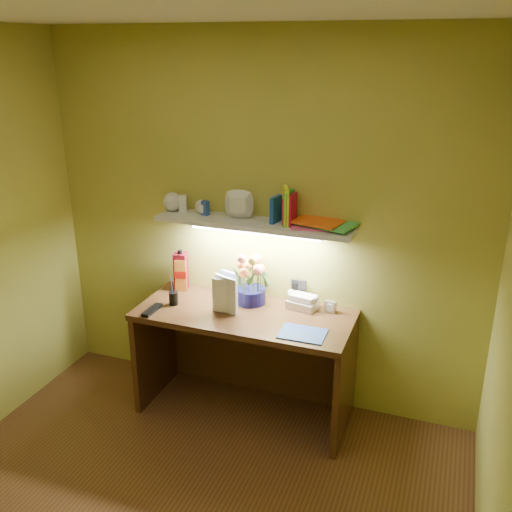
{
  "coord_description": "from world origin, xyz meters",
  "views": [
    {
      "loc": [
        1.22,
        -1.89,
        2.37
      ],
      "look_at": [
        0.03,
        1.35,
        1.09
      ],
      "focal_mm": 40.0,
      "sensor_mm": 36.0,
      "label": 1
    }
  ],
  "objects": [
    {
      "name": "desk",
      "position": [
        0.0,
        1.2,
        0.38
      ],
      "size": [
        1.4,
        0.6,
        0.75
      ],
      "primitive_type": "cube",
      "color": "#38190F",
      "rests_on": "ground"
    },
    {
      "name": "flower_bouquet",
      "position": [
        -0.01,
        1.36,
        0.93
      ],
      "size": [
        0.27,
        0.27,
        0.35
      ],
      "primitive_type": null,
      "rotation": [
        0.0,
        0.0,
        0.26
      ],
      "color": "#0C0D3A",
      "rests_on": "desk"
    },
    {
      "name": "telephone",
      "position": [
        0.34,
        1.4,
        0.81
      ],
      "size": [
        0.21,
        0.17,
        0.11
      ],
      "primitive_type": null,
      "rotation": [
        0.0,
        0.0,
        -0.18
      ],
      "color": "beige",
      "rests_on": "desk"
    },
    {
      "name": "desk_clock",
      "position": [
        0.52,
        1.4,
        0.79
      ],
      "size": [
        0.08,
        0.05,
        0.07
      ],
      "primitive_type": "cube",
      "rotation": [
        0.0,
        0.0,
        -0.15
      ],
      "color": "#ABABB0",
      "rests_on": "desk"
    },
    {
      "name": "whisky_bottle",
      "position": [
        -0.55,
        1.39,
        0.9
      ],
      "size": [
        0.1,
        0.1,
        0.29
      ],
      "primitive_type": null,
      "rotation": [
        0.0,
        0.0,
        0.32
      ],
      "color": "#AC5F1A",
      "rests_on": "desk"
    },
    {
      "name": "whisky_box",
      "position": [
        -0.55,
        1.4,
        0.88
      ],
      "size": [
        0.1,
        0.1,
        0.27
      ],
      "primitive_type": "cube",
      "rotation": [
        0.0,
        0.0,
        0.21
      ],
      "color": "#5D0911",
      "rests_on": "desk"
    },
    {
      "name": "pen_cup",
      "position": [
        -0.48,
        1.15,
        0.82
      ],
      "size": [
        0.07,
        0.07,
        0.15
      ],
      "primitive_type": "cylinder",
      "rotation": [
        0.0,
        0.0,
        0.08
      ],
      "color": "black",
      "rests_on": "desk"
    },
    {
      "name": "art_card",
      "position": [
        -0.18,
        1.4,
        0.84
      ],
      "size": [
        0.18,
        0.09,
        0.17
      ],
      "primitive_type": null,
      "rotation": [
        0.0,
        0.0,
        -0.34
      ],
      "color": "silver",
      "rests_on": "desk"
    },
    {
      "name": "tv_remote",
      "position": [
        -0.57,
        1.01,
        0.76
      ],
      "size": [
        0.05,
        0.19,
        0.02
      ],
      "primitive_type": "cube",
      "rotation": [
        0.0,
        0.0,
        -0.01
      ],
      "color": "black",
      "rests_on": "desk"
    },
    {
      "name": "blue_folder",
      "position": [
        0.43,
        1.05,
        0.75
      ],
      "size": [
        0.28,
        0.21,
        0.01
      ],
      "primitive_type": "cube",
      "rotation": [
        0.0,
        0.0,
        0.02
      ],
      "color": "#284BA9",
      "rests_on": "desk"
    },
    {
      "name": "desk_book_a",
      "position": [
        -0.2,
        1.15,
        0.87
      ],
      "size": [
        0.17,
        0.02,
        0.23
      ],
      "primitive_type": "imported",
      "rotation": [
        0.0,
        0.0,
        -0.0
      ],
      "color": "silver",
      "rests_on": "desk"
    },
    {
      "name": "desk_book_b",
      "position": [
        -0.2,
        1.2,
        0.87
      ],
      "size": [
        0.18,
        0.09,
        0.25
      ],
      "primitive_type": "imported",
      "rotation": [
        0.0,
        0.0,
        -0.39
      ],
      "color": "silver",
      "rests_on": "desk"
    },
    {
      "name": "wall_shelf",
      "position": [
        0.02,
        1.38,
        1.34
      ],
      "size": [
        1.32,
        0.34,
        0.27
      ],
      "color": "silver",
      "rests_on": "ground"
    }
  ]
}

